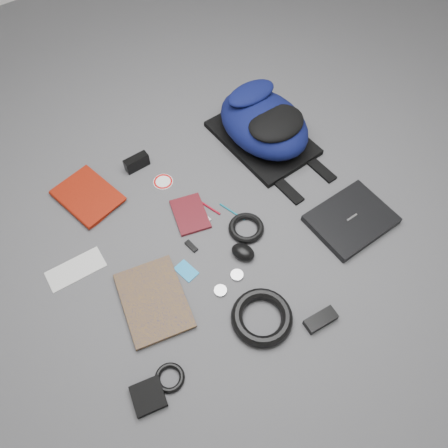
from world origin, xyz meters
TOP-DOWN VIEW (x-y plane):
  - ground at (0.00, 0.00)m, footprint 4.00×4.00m
  - backpack at (0.41, 0.28)m, footprint 0.35×0.50m
  - laptop at (0.42, -0.27)m, footprint 0.31×0.24m
  - textbook_red at (-0.46, 0.41)m, footprint 0.24×0.30m
  - comic_book at (-0.49, -0.09)m, footprint 0.28×0.34m
  - envelope at (-0.55, 0.17)m, footprint 0.21×0.11m
  - dvd_case at (-0.08, 0.12)m, footprint 0.17×0.20m
  - compact_camera at (-0.12, 0.46)m, footprint 0.11×0.04m
  - sticker_disc at (-0.08, 0.33)m, footprint 0.09×0.09m
  - pen_teal at (0.07, 0.04)m, footprint 0.04×0.12m
  - pen_red at (-0.00, 0.13)m, footprint 0.05×0.15m
  - id_badge at (-0.23, -0.08)m, footprint 0.07×0.09m
  - usb_black at (-0.15, -0.00)m, footprint 0.03×0.06m
  - usb_silver at (-0.03, 0.07)m, footprint 0.02×0.04m
  - mouse at (-0.02, -0.14)m, footprint 0.10×0.11m
  - headphone_left at (-0.17, -0.22)m, footprint 0.05×0.05m
  - headphone_right at (-0.09, -0.20)m, footprint 0.06×0.06m
  - cable_coil at (0.06, -0.06)m, footprint 0.15×0.15m
  - power_brick at (0.04, -0.51)m, footprint 0.12×0.06m
  - power_cord_coil at (-0.12, -0.38)m, footprint 0.26×0.26m
  - pouch at (-0.56, -0.38)m, footprint 0.12×0.12m
  - earbud_coil at (-0.48, -0.37)m, footprint 0.11×0.11m

SIDE VIEW (x-z plane):
  - ground at x=0.00m, z-range 0.00..0.00m
  - sticker_disc at x=-0.08m, z-range 0.00..0.00m
  - envelope at x=-0.55m, z-range 0.00..0.00m
  - id_badge at x=-0.23m, z-range 0.00..0.00m
  - pen_teal at x=0.07m, z-range 0.00..0.01m
  - usb_silver at x=-0.03m, z-range 0.00..0.01m
  - pen_red at x=0.00m, z-range 0.00..0.01m
  - usb_black at x=-0.15m, z-range 0.00..0.01m
  - headphone_left at x=-0.17m, z-range 0.00..0.01m
  - headphone_right at x=-0.09m, z-range 0.00..0.01m
  - dvd_case at x=-0.08m, z-range 0.00..0.01m
  - earbud_coil at x=-0.48m, z-range 0.00..0.02m
  - comic_book at x=-0.49m, z-range 0.00..0.02m
  - pouch at x=-0.56m, z-range 0.00..0.03m
  - cable_coil at x=0.06m, z-range 0.00..0.03m
  - power_brick at x=0.04m, z-range 0.00..0.03m
  - textbook_red at x=-0.46m, z-range 0.00..0.03m
  - laptop at x=0.42m, z-range 0.00..0.03m
  - power_cord_coil at x=-0.12m, z-range 0.00..0.04m
  - mouse at x=-0.02m, z-range 0.00..0.05m
  - compact_camera at x=-0.12m, z-range 0.00..0.06m
  - backpack at x=0.41m, z-range 0.00..0.21m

